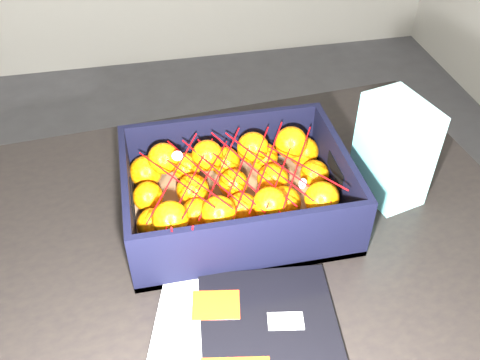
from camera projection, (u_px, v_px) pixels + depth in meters
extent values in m
plane|color=#3B3A3D|center=(141.00, 331.00, 1.68)|extent=(3.50, 3.50, 0.00)
cube|color=black|center=(211.00, 244.00, 0.99)|extent=(1.26, 0.90, 0.04)
cylinder|color=black|center=(379.00, 215.00, 1.58)|extent=(0.06, 0.06, 0.71)
cube|color=silver|center=(243.00, 353.00, 0.79)|extent=(0.29, 0.34, 0.01)
cube|color=silver|center=(219.00, 356.00, 0.78)|extent=(0.28, 0.33, 0.01)
cube|color=black|center=(272.00, 344.00, 0.79)|extent=(0.24, 0.30, 0.01)
cube|color=#FF3D0D|center=(216.00, 305.00, 0.84)|extent=(0.08, 0.07, 0.00)
cube|color=white|center=(286.00, 321.00, 0.82)|extent=(0.06, 0.04, 0.00)
cube|color=brown|center=(237.00, 211.00, 1.02)|extent=(0.41, 0.30, 0.01)
cube|color=black|center=(223.00, 142.00, 1.09)|extent=(0.41, 0.01, 0.13)
cube|color=black|center=(254.00, 247.00, 0.87)|extent=(0.41, 0.01, 0.13)
cube|color=black|center=(129.00, 203.00, 0.95)|extent=(0.01, 0.28, 0.13)
cube|color=black|center=(338.00, 174.00, 1.01)|extent=(0.01, 0.28, 0.13)
sphere|color=orange|center=(155.00, 254.00, 0.89)|extent=(0.06, 0.06, 0.06)
sphere|color=orange|center=(153.00, 224.00, 0.94)|extent=(0.06, 0.06, 0.06)
sphere|color=orange|center=(148.00, 197.00, 0.99)|extent=(0.06, 0.06, 0.06)
sphere|color=orange|center=(146.00, 172.00, 1.05)|extent=(0.06, 0.06, 0.06)
sphere|color=orange|center=(202.00, 247.00, 0.90)|extent=(0.06, 0.06, 0.06)
sphere|color=orange|center=(197.00, 215.00, 0.96)|extent=(0.06, 0.06, 0.06)
sphere|color=orange|center=(193.00, 190.00, 1.01)|extent=(0.06, 0.06, 0.06)
sphere|color=orange|center=(186.00, 167.00, 1.06)|extent=(0.06, 0.06, 0.06)
sphere|color=orange|center=(251.00, 238.00, 0.91)|extent=(0.06, 0.06, 0.06)
sphere|color=orange|center=(242.00, 209.00, 0.97)|extent=(0.06, 0.06, 0.06)
sphere|color=orange|center=(233.00, 184.00, 1.02)|extent=(0.06, 0.06, 0.06)
sphere|color=orange|center=(225.00, 162.00, 1.07)|extent=(0.06, 0.06, 0.06)
sphere|color=orange|center=(293.00, 233.00, 0.92)|extent=(0.06, 0.06, 0.06)
sphere|color=orange|center=(284.00, 203.00, 0.98)|extent=(0.06, 0.06, 0.06)
sphere|color=orange|center=(273.00, 179.00, 1.03)|extent=(0.06, 0.06, 0.06)
sphere|color=orange|center=(263.00, 157.00, 1.08)|extent=(0.06, 0.06, 0.06)
sphere|color=orange|center=(337.00, 227.00, 0.94)|extent=(0.06, 0.06, 0.06)
sphere|color=orange|center=(324.00, 197.00, 0.99)|extent=(0.06, 0.06, 0.06)
sphere|color=orange|center=(314.00, 174.00, 1.04)|extent=(0.06, 0.06, 0.06)
sphere|color=orange|center=(303.00, 152.00, 1.10)|extent=(0.06, 0.06, 0.06)
sphere|color=orange|center=(170.00, 219.00, 0.88)|extent=(0.06, 0.06, 0.06)
sphere|color=orange|center=(164.00, 158.00, 1.00)|extent=(0.06, 0.06, 0.06)
sphere|color=orange|center=(219.00, 213.00, 0.89)|extent=(0.06, 0.06, 0.06)
sphere|color=orange|center=(207.00, 156.00, 1.01)|extent=(0.06, 0.06, 0.06)
sphere|color=orange|center=(270.00, 203.00, 0.91)|extent=(0.06, 0.06, 0.06)
sphere|color=orange|center=(253.00, 148.00, 1.03)|extent=(0.06, 0.06, 0.06)
sphere|color=orange|center=(322.00, 199.00, 0.92)|extent=(0.06, 0.06, 0.06)
sphere|color=orange|center=(291.00, 143.00, 1.04)|extent=(0.06, 0.06, 0.06)
cylinder|color=red|center=(174.00, 178.00, 0.93)|extent=(0.11, 0.21, 0.03)
cylinder|color=red|center=(190.00, 177.00, 0.93)|extent=(0.11, 0.21, 0.03)
cylinder|color=red|center=(205.00, 173.00, 0.95)|extent=(0.11, 0.21, 0.01)
cylinder|color=red|center=(221.00, 174.00, 0.95)|extent=(0.11, 0.21, 0.02)
cylinder|color=red|center=(238.00, 175.00, 0.95)|extent=(0.11, 0.21, 0.02)
cylinder|color=red|center=(252.00, 167.00, 0.96)|extent=(0.11, 0.21, 0.02)
cylinder|color=red|center=(267.00, 165.00, 0.96)|extent=(0.11, 0.21, 0.01)
cylinder|color=red|center=(283.00, 168.00, 0.96)|extent=(0.11, 0.21, 0.01)
cylinder|color=red|center=(298.00, 163.00, 0.96)|extent=(0.11, 0.21, 0.03)
cylinder|color=red|center=(174.00, 175.00, 0.94)|extent=(0.11, 0.21, 0.02)
cylinder|color=red|center=(191.00, 181.00, 0.93)|extent=(0.11, 0.21, 0.01)
cylinder|color=red|center=(206.00, 177.00, 0.94)|extent=(0.11, 0.21, 0.02)
cylinder|color=red|center=(220.00, 171.00, 0.96)|extent=(0.11, 0.21, 0.03)
cylinder|color=red|center=(237.00, 174.00, 0.95)|extent=(0.11, 0.21, 0.02)
cylinder|color=red|center=(252.00, 169.00, 0.96)|extent=(0.11, 0.21, 0.03)
cylinder|color=red|center=(267.00, 165.00, 0.96)|extent=(0.11, 0.21, 0.03)
cylinder|color=red|center=(283.00, 168.00, 0.96)|extent=(0.11, 0.21, 0.02)
cylinder|color=red|center=(298.00, 164.00, 0.96)|extent=(0.11, 0.21, 0.00)
cylinder|color=red|center=(173.00, 239.00, 0.84)|extent=(0.00, 0.03, 0.09)
cylinder|color=red|center=(192.00, 237.00, 0.84)|extent=(0.01, 0.04, 0.08)
cube|color=white|center=(394.00, 150.00, 1.01)|extent=(0.12, 0.15, 0.20)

